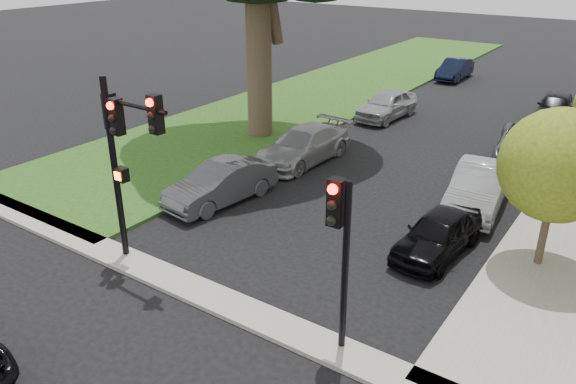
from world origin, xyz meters
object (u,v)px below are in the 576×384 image
Objects in this scene: car_parked_0 at (438,234)px; car_parked_7 at (387,105)px; car_parked_5 at (221,184)px; car_parked_9 at (455,69)px; traffic_signal_main at (122,140)px; car_parked_6 at (304,145)px; traffic_signal_secondary at (340,235)px; car_parked_2 at (526,145)px; small_tree_a at (558,166)px; car_parked_3 at (555,107)px; car_parked_1 at (479,187)px.

car_parked_7 is (-7.31, 11.95, 0.09)m from car_parked_0.
car_parked_5 is 23.82m from car_parked_9.
traffic_signal_main reaches higher than car_parked_6.
traffic_signal_secondary is 15.10m from car_parked_2.
car_parked_3 is at bearing 99.71° from small_tree_a.
car_parked_0 is at bearing -160.36° from small_tree_a.
small_tree_a is 6.94m from traffic_signal_secondary.
car_parked_9 is at bearing 104.60° from car_parked_1.
traffic_signal_main is 23.11m from car_parked_3.
traffic_signal_main is at bearing -134.25° from car_parked_1.
car_parked_3 is 9.87m from car_parked_9.
car_parked_2 is 0.99× the size of car_parked_6.
car_parked_3 is 8.61m from car_parked_7.
car_parked_6 reaches higher than car_parked_9.
car_parked_3 is at bearing 83.24° from car_parked_1.
traffic_signal_main is at bearing -112.44° from car_parked_3.
traffic_signal_secondary is 0.96× the size of car_parked_7.
traffic_signal_secondary is 29.29m from car_parked_9.
car_parked_0 is 0.92× the size of car_parked_3.
car_parked_7 is at bearing 91.19° from traffic_signal_main.
car_parked_0 is 0.88× the size of car_parked_7.
car_parked_5 is (-7.74, -10.45, 0.03)m from car_parked_2.
car_parked_9 is (-0.16, 18.79, -0.04)m from car_parked_6.
car_parked_5 is (-7.24, 4.48, -2.17)m from traffic_signal_secondary.
small_tree_a is at bearing -82.89° from car_parked_2.
car_parked_5 is at bearing -155.25° from car_parked_1.
traffic_signal_main is 17.49m from car_parked_7.
car_parked_1 is 0.95× the size of car_parked_2.
traffic_signal_main reaches higher than car_parked_0.
car_parked_1 is 20.59m from car_parked_9.
traffic_signal_secondary is at bearing -115.23° from small_tree_a.
car_parked_2 is at bearing 105.85° from small_tree_a.
small_tree_a is 3.69m from car_parked_0.
car_parked_3 reaches higher than car_parked_0.
car_parked_9 is at bearing 112.75° from car_parked_0.
car_parked_6 is at bearing -125.58° from car_parked_3.
car_parked_2 is at bearing 93.50° from car_parked_0.
car_parked_3 is at bearing 89.26° from traffic_signal_secondary.
traffic_signal_main is 1.08× the size of car_parked_6.
car_parked_0 is 0.82× the size of car_parked_1.
car_parked_2 is at bearing 64.43° from traffic_signal_main.
car_parked_6 is at bearing 92.68° from traffic_signal_main.
car_parked_0 is 3.80m from car_parked_1.
car_parked_5 is at bearing -91.23° from car_parked_9.
car_parked_2 is (-2.46, 8.66, -2.37)m from small_tree_a.
car_parked_1 is 1.08× the size of car_parked_7.
car_parked_3 is (0.28, 21.89, -2.17)m from traffic_signal_secondary.
car_parked_3 is at bearing 94.68° from car_parked_0.
car_parked_5 is at bearing -88.97° from car_parked_6.
car_parked_6 is (-7.38, 0.37, -0.04)m from car_parked_1.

